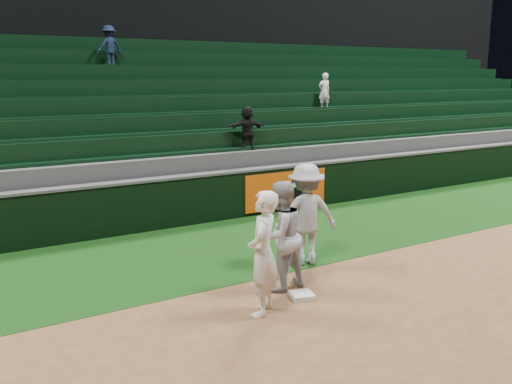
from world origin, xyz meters
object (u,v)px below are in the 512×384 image
(first_base, at_px, (302,296))
(base_coach, at_px, (306,214))
(first_baseman, at_px, (263,253))
(baserunner, at_px, (281,236))

(first_base, bearing_deg, base_coach, 51.56)
(first_baseman, bearing_deg, base_coach, 174.57)
(baserunner, bearing_deg, first_baseman, 32.56)
(first_baseman, distance_m, baserunner, 1.09)
(first_base, distance_m, first_baseman, 1.31)
(first_base, bearing_deg, first_baseman, -168.85)
(first_base, distance_m, base_coach, 2.03)
(first_base, height_order, base_coach, base_coach)
(baserunner, relative_size, base_coach, 0.96)
(first_baseman, xyz_separation_m, baserunner, (0.82, 0.72, -0.02))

